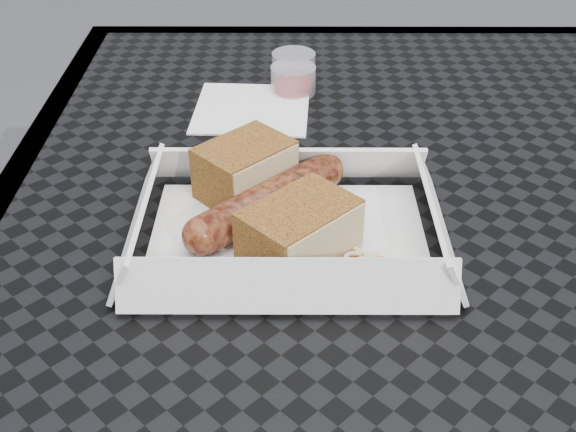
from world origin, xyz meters
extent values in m
cube|color=black|center=(0.00, 0.00, 0.74)|extent=(0.80, 0.80, 0.01)
cube|color=black|center=(0.00, 0.39, 0.73)|extent=(0.80, 0.03, 0.03)
cube|color=black|center=(-0.39, 0.00, 0.73)|extent=(0.03, 0.80, 0.03)
cylinder|color=black|center=(-0.35, 0.35, 0.36)|extent=(0.03, 0.03, 0.73)
cube|color=white|center=(-0.13, -0.08, 0.75)|extent=(0.22, 0.15, 0.00)
cylinder|color=brown|center=(-0.15, -0.05, 0.76)|extent=(0.12, 0.12, 0.03)
sphere|color=brown|center=(-0.10, -0.01, 0.76)|extent=(0.03, 0.03, 0.03)
sphere|color=brown|center=(-0.20, -0.10, 0.76)|extent=(0.03, 0.03, 0.03)
cube|color=brown|center=(-0.17, -0.02, 0.77)|extent=(0.09, 0.09, 0.05)
cube|color=brown|center=(-0.13, -0.10, 0.77)|extent=(0.10, 0.10, 0.04)
cylinder|color=#F9580A|center=(-0.08, -0.12, 0.75)|extent=(0.02, 0.02, 0.00)
torus|color=white|center=(-0.07, -0.12, 0.75)|extent=(0.02, 0.02, 0.00)
cube|color=#B2D17F|center=(-0.07, -0.12, 0.75)|extent=(0.02, 0.02, 0.00)
cube|color=white|center=(-0.17, 0.15, 0.75)|extent=(0.13, 0.13, 0.00)
cylinder|color=maroon|center=(-0.13, 0.19, 0.76)|extent=(0.05, 0.05, 0.03)
cylinder|color=silver|center=(-0.13, 0.23, 0.76)|extent=(0.05, 0.05, 0.03)
camera|label=1|loc=(-0.13, -0.55, 1.09)|focal=45.00mm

